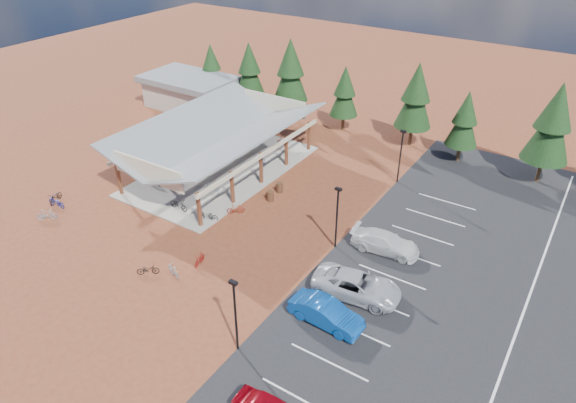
{
  "coord_description": "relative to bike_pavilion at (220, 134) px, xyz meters",
  "views": [
    {
      "loc": [
        19.05,
        -26.26,
        23.15
      ],
      "look_at": [
        0.05,
        3.07,
        1.83
      ],
      "focal_mm": 32.0,
      "sensor_mm": 36.0,
      "label": 1
    }
  ],
  "objects": [
    {
      "name": "trash_bin_0",
      "position": [
        7.02,
        -2.09,
        -3.37
      ],
      "size": [
        0.6,
        0.6,
        0.9
      ],
      "primitive_type": "cylinder",
      "color": "#472A19",
      "rests_on": "ground"
    },
    {
      "name": "bike_5",
      "position": [
        1.82,
        -3.78,
        -3.26
      ],
      "size": [
        1.6,
        0.67,
        0.93
      ],
      "primitive_type": "imported",
      "rotation": [
        0.0,
        0.0,
        1.72
      ],
      "color": "#97999F",
      "rests_on": "concrete_pad"
    },
    {
      "name": "bike_13",
      "position": [
        7.15,
        -14.13,
        -3.37
      ],
      "size": [
        1.56,
        0.88,
        0.9
      ],
      "primitive_type": "imported",
      "rotation": [
        0.0,
        0.0,
        4.39
      ],
      "color": "#999EA1",
      "rests_on": "ground"
    },
    {
      "name": "pine_1",
      "position": [
        -7.36,
        14.54,
        1.15
      ],
      "size": [
        3.49,
        3.49,
        8.14
      ],
      "color": "#382314",
      "rests_on": "ground"
    },
    {
      "name": "trash_bin_1",
      "position": [
        6.9,
        -0.44,
        -3.37
      ],
      "size": [
        0.6,
        0.6,
        0.9
      ],
      "primitive_type": "cylinder",
      "color": "#472A19",
      "rests_on": "ground"
    },
    {
      "name": "pine_5",
      "position": [
        18.32,
        14.4,
        0.57
      ],
      "size": [
        3.09,
        3.09,
        7.19
      ],
      "color": "#382314",
      "rests_on": "ground"
    },
    {
      "name": "bike_10",
      "position": [
        -7.64,
        -12.83,
        -3.35
      ],
      "size": [
        1.86,
        0.77,
        0.95
      ],
      "primitive_type": "imported",
      "rotation": [
        0.0,
        0.0,
        4.79
      ],
      "color": "navy",
      "rests_on": "ground"
    },
    {
      "name": "ground",
      "position": [
        10.0,
        -7.0,
        -3.82
      ],
      "size": [
        140.0,
        140.0,
        0.0
      ],
      "primitive_type": "plane",
      "color": "maroon",
      "rests_on": "ground"
    },
    {
      "name": "bike_12",
      "position": [
        5.52,
        -14.98,
        -3.41
      ],
      "size": [
        1.56,
        1.43,
        0.82
      ],
      "primitive_type": "imported",
      "rotation": [
        0.0,
        0.0,
        2.27
      ],
      "color": "black",
      "rests_on": "ground"
    },
    {
      "name": "bike_1",
      "position": [
        -2.8,
        -3.78,
        -3.21
      ],
      "size": [
        1.73,
        0.55,
        1.03
      ],
      "primitive_type": "imported",
      "rotation": [
        0.0,
        0.0,
        1.53
      ],
      "color": "gray",
      "rests_on": "concrete_pad"
    },
    {
      "name": "pine_2",
      "position": [
        -1.68,
        14.7,
        1.88
      ],
      "size": [
        4.0,
        4.0,
        9.33
      ],
      "color": "#382314",
      "rests_on": "ground"
    },
    {
      "name": "bike_pavilion",
      "position": [
        0.0,
        0.0,
        0.0
      ],
      "size": [
        11.65,
        19.4,
        4.97
      ],
      "color": "#5D2C1A",
      "rests_on": "concrete_pad"
    },
    {
      "name": "car_1",
      "position": [
        18.31,
        -12.36,
        -3.0
      ],
      "size": [
        4.85,
        1.85,
        1.58
      ],
      "primitive_type": "imported",
      "rotation": [
        0.0,
        0.0,
        1.53
      ],
      "color": "#0B4090",
      "rests_on": "asphalt_lot"
    },
    {
      "name": "pine_4",
      "position": [
        12.94,
        15.28,
        1.56
      ],
      "size": [
        3.79,
        3.79,
        8.82
      ],
      "color": "#382314",
      "rests_on": "ground"
    },
    {
      "name": "bike_7",
      "position": [
        1.98,
        7.48,
        -3.24
      ],
      "size": [
        1.67,
        0.76,
        0.97
      ],
      "primitive_type": "imported",
      "rotation": [
        0.0,
        0.0,
        1.37
      ],
      "color": "maroon",
      "rests_on": "concrete_pad"
    },
    {
      "name": "car_2",
      "position": [
        18.76,
        -9.04,
        -2.97
      ],
      "size": [
        6.21,
        3.53,
        1.63
      ],
      "primitive_type": "imported",
      "rotation": [
        0.0,
        0.0,
        1.72
      ],
      "color": "#B3B4BB",
      "rests_on": "asphalt_lot"
    },
    {
      "name": "bike_16",
      "position": [
        4.56,
        -7.43,
        -3.37
      ],
      "size": [
        1.81,
        1.17,
        0.9
      ],
      "primitive_type": "imported",
      "rotation": [
        0.0,
        0.0,
        5.08
      ],
      "color": "black",
      "rests_on": "ground"
    },
    {
      "name": "lamp_post_2",
      "position": [
        15.0,
        7.0,
        -0.85
      ],
      "size": [
        0.5,
        0.25,
        5.14
      ],
      "color": "black",
      "rests_on": "ground"
    },
    {
      "name": "bike_15",
      "position": [
        5.81,
        -5.38,
        -3.38
      ],
      "size": [
        1.42,
        1.26,
        0.89
      ],
      "primitive_type": "imported",
      "rotation": [
        0.0,
        0.0,
        2.25
      ],
      "color": "maroon",
      "rests_on": "ground"
    },
    {
      "name": "bike_8",
      "position": [
        -8.37,
        -12.35,
        -3.36
      ],
      "size": [
        1.31,
        1.88,
        0.94
      ],
      "primitive_type": "imported",
      "rotation": [
        0.0,
        0.0,
        0.43
      ],
      "color": "black",
      "rests_on": "ground"
    },
    {
      "name": "lamp_post_1",
      "position": [
        15.0,
        -5.0,
        -0.85
      ],
      "size": [
        0.5,
        0.25,
        5.14
      ],
      "color": "black",
      "rests_on": "ground"
    },
    {
      "name": "bike_6",
      "position": [
        2.11,
        3.33,
        -3.3
      ],
      "size": [
        1.69,
        0.96,
        0.84
      ],
      "primitive_type": "imported",
      "rotation": [
        0.0,
        0.0,
        1.3
      ],
      "color": "navy",
      "rests_on": "concrete_pad"
    },
    {
      "name": "outbuilding",
      "position": [
        -14.0,
        11.0,
        -1.8
      ],
      "size": [
        11.0,
        7.0,
        3.9
      ],
      "color": "#ADA593",
      "rests_on": "ground"
    },
    {
      "name": "bike_2",
      "position": [
        -3.46,
        0.96,
        -3.3
      ],
      "size": [
        1.68,
        0.77,
        0.85
      ],
      "primitive_type": "imported",
      "rotation": [
        0.0,
        0.0,
        1.7
      ],
      "color": "#2049A0",
      "rests_on": "concrete_pad"
    },
    {
      "name": "bike_11",
      "position": [
        7.81,
        -12.16,
        -3.38
      ],
      "size": [
        0.76,
        1.53,
        0.88
      ],
      "primitive_type": "imported",
      "rotation": [
        0.0,
        0.0,
        0.24
      ],
      "color": "maroon",
      "rests_on": "ground"
    },
    {
      "name": "bike_0",
      "position": [
        -3.31,
        -5.68,
        -3.26
      ],
      "size": [
        1.78,
        0.68,
        0.92
      ],
      "primitive_type": "imported",
      "rotation": [
        0.0,
        0.0,
        1.61
      ],
      "color": "black",
      "rests_on": "concrete_pad"
    },
    {
      "name": "car_3",
      "position": [
        18.35,
        -3.46,
        -3.05
      ],
      "size": [
        5.27,
        2.57,
        1.48
      ],
      "primitive_type": "imported",
      "rotation": [
        0.0,
        0.0,
        1.67
      ],
      "color": "silver",
      "rests_on": "asphalt_lot"
    },
    {
      "name": "pine_3",
      "position": [
        5.07,
        15.06,
        0.6
      ],
      "size": [
        3.11,
        3.11,
        7.25
      ],
      "color": "#382314",
      "rests_on": "ground"
    },
    {
      "name": "lamp_post_0",
      "position": [
        15.0,
        -17.0,
        -0.85
      ],
      "size": [
        0.5,
        0.25,
        5.14
      ],
      "color": "black",
      "rests_on": "ground"
    },
    {
      "name": "pine_6",
      "position": [
        25.8,
        14.14,
        1.97
      ],
      "size": [
        4.07,
        4.07,
        9.48
      ],
      "color": "#382314",
      "rests_on": "ground"
    },
    {
      "name": "asphalt_lot",
      "position": [
        28.5,
        -4.0,
        -3.8
      ],
      "size": [
        27.0,
        44.0,
        0.04
      ],
      "primitive_type": "cube",
      "color": "black",
      "rests_on": "ground"
    },
    {
      "name": "bike_4",
      "position": [
        1.51,
        -7.6,
        -3.22
      ],
      "size": [
        1.93,
        0.74,
        1.0
      ],
      "primitive_type": "imported",
      "rotation": [
        0.0,
        0.0,
        1.53
      ],
      "color": "black",
      "rests_on": "concrete_pad"
    },
    {
      "name": "concrete_pad",
      "position": [
        0.0,
        0.0,
        -3.77
      ],
      "size": [
        10.6,
        18.6,
        0.1
      ],
      "primitive_type": "cube",
      "color": "gray",
      "rests_on": "ground"
    },
    {
      "name": "bike_3",
      "position": [
        -1.59,
        5.44,
        -3.23
      ],
      "size": [
        1.66,
        0.55,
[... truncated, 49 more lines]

